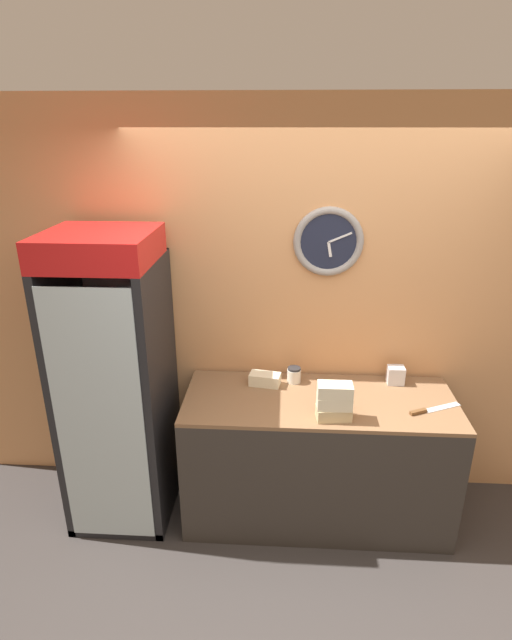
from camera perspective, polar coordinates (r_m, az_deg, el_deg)
The scene contains 11 objects.
ground_plane at distance 3.16m, azimuth 7.51°, elevation -31.68°, with size 14.00×14.00×0.00m, color #383330.
wall_back at distance 3.38m, azimuth 7.30°, elevation 1.20°, with size 5.20×0.10×2.70m.
prep_counter at distance 3.47m, azimuth 6.95°, elevation -15.30°, with size 1.72×0.68×0.90m.
beverage_cooler at distance 3.35m, azimuth -15.51°, elevation -5.26°, with size 0.63×0.69×1.96m.
sandwich_stack_bottom at distance 3.02m, azimuth 8.86°, elevation -10.46°, with size 0.21×0.13×0.08m.
sandwich_stack_middle at distance 2.98m, azimuth 8.94°, elevation -9.21°, with size 0.20×0.12×0.08m.
sandwich_stack_top at distance 2.94m, azimuth 9.03°, elevation -7.92°, with size 0.20×0.11×0.08m.
sandwich_flat_left at distance 3.34m, azimuth 1.02°, elevation -6.78°, with size 0.22×0.14×0.08m.
chefs_knife at distance 3.25m, azimuth 19.08°, elevation -9.70°, with size 0.34×0.18×0.02m.
condiment_jar at distance 3.38m, azimuth 4.37°, elevation -6.26°, with size 0.09×0.09×0.11m.
napkin_dispenser at distance 3.48m, azimuth 15.66°, elevation -6.08°, with size 0.11×0.09×0.12m.
Camera 1 is at (-0.24, -1.88, 2.53)m, focal length 28.00 mm.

